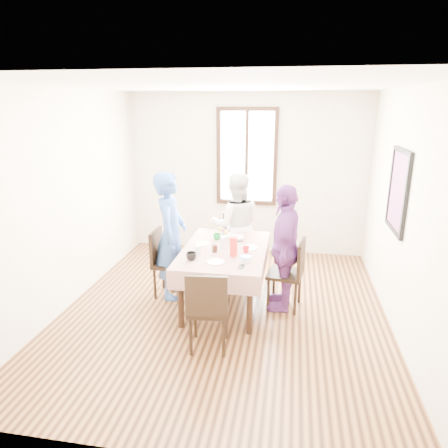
% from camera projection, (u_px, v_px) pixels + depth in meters
% --- Properties ---
extents(ground, '(4.50, 4.50, 0.00)m').
position_uv_depth(ground, '(224.00, 310.00, 5.10)').
color(ground, black).
rests_on(ground, ground).
extents(back_wall, '(4.00, 0.00, 4.00)m').
position_uv_depth(back_wall, '(247.00, 174.00, 6.83)').
color(back_wall, beige).
rests_on(back_wall, ground).
extents(right_wall, '(0.00, 4.50, 4.50)m').
position_uv_depth(right_wall, '(405.00, 215.00, 4.39)').
color(right_wall, beige).
rests_on(right_wall, ground).
extents(window_frame, '(1.02, 0.06, 1.62)m').
position_uv_depth(window_frame, '(247.00, 157.00, 6.73)').
color(window_frame, black).
rests_on(window_frame, back_wall).
extents(window_pane, '(0.90, 0.02, 1.50)m').
position_uv_depth(window_pane, '(247.00, 157.00, 6.74)').
color(window_pane, white).
rests_on(window_pane, back_wall).
extents(art_poster, '(0.04, 0.76, 0.96)m').
position_uv_depth(art_poster, '(398.00, 191.00, 4.61)').
color(art_poster, red).
rests_on(art_poster, right_wall).
extents(dining_table, '(0.92, 1.44, 0.75)m').
position_uv_depth(dining_table, '(225.00, 277.00, 5.17)').
color(dining_table, black).
rests_on(dining_table, ground).
extents(tablecloth, '(1.04, 1.56, 0.01)m').
position_uv_depth(tablecloth, '(225.00, 249.00, 5.06)').
color(tablecloth, '#530903').
rests_on(tablecloth, dining_table).
extents(chair_left, '(0.42, 0.42, 0.91)m').
position_uv_depth(chair_left, '(170.00, 263.00, 5.40)').
color(chair_left, black).
rests_on(chair_left, ground).
extents(chair_right, '(0.48, 0.48, 0.91)m').
position_uv_depth(chair_right, '(285.00, 274.00, 5.06)').
color(chair_right, black).
rests_on(chair_right, ground).
extents(chair_far, '(0.46, 0.46, 0.91)m').
position_uv_depth(chair_far, '(236.00, 245.00, 6.08)').
color(chair_far, black).
rests_on(chair_far, ground).
extents(chair_near, '(0.46, 0.46, 0.91)m').
position_uv_depth(chair_near, '(209.00, 308.00, 4.21)').
color(chair_near, black).
rests_on(chair_near, ground).
extents(person_left, '(0.47, 0.66, 1.69)m').
position_uv_depth(person_left, '(171.00, 236.00, 5.28)').
color(person_left, '#31549C').
rests_on(person_left, ground).
extents(person_far, '(0.85, 0.72, 1.56)m').
position_uv_depth(person_far, '(236.00, 225.00, 5.97)').
color(person_far, silver).
rests_on(person_far, ground).
extents(person_right, '(0.45, 0.96, 1.60)m').
position_uv_depth(person_right, '(285.00, 248.00, 4.97)').
color(person_right, '#6C307B').
rests_on(person_right, ground).
extents(mug_black, '(0.16, 0.16, 0.09)m').
position_uv_depth(mug_black, '(191.00, 256.00, 4.68)').
color(mug_black, black).
rests_on(mug_black, tablecloth).
extents(mug_flag, '(0.10, 0.10, 0.08)m').
position_uv_depth(mug_flag, '(246.00, 250.00, 4.91)').
color(mug_flag, red).
rests_on(mug_flag, tablecloth).
extents(mug_green, '(0.11, 0.11, 0.08)m').
position_uv_depth(mug_green, '(217.00, 237.00, 5.38)').
color(mug_green, '#0C7226').
rests_on(mug_green, tablecloth).
extents(serving_bowl, '(0.23, 0.23, 0.05)m').
position_uv_depth(serving_bowl, '(236.00, 238.00, 5.36)').
color(serving_bowl, white).
rests_on(serving_bowl, tablecloth).
extents(juice_carton, '(0.08, 0.08, 0.24)m').
position_uv_depth(juice_carton, '(234.00, 247.00, 4.78)').
color(juice_carton, red).
rests_on(juice_carton, tablecloth).
extents(butter_tub, '(0.12, 0.12, 0.06)m').
position_uv_depth(butter_tub, '(245.00, 260.00, 4.62)').
color(butter_tub, white).
rests_on(butter_tub, tablecloth).
extents(jam_jar, '(0.06, 0.06, 0.09)m').
position_uv_depth(jam_jar, '(215.00, 248.00, 4.93)').
color(jam_jar, black).
rests_on(jam_jar, tablecloth).
extents(drinking_glass, '(0.08, 0.08, 0.11)m').
position_uv_depth(drinking_glass, '(198.00, 250.00, 4.84)').
color(drinking_glass, silver).
rests_on(drinking_glass, tablecloth).
extents(smartphone, '(0.06, 0.13, 0.01)m').
position_uv_depth(smartphone, '(241.00, 267.00, 4.49)').
color(smartphone, black).
rests_on(smartphone, tablecloth).
extents(flower_vase, '(0.07, 0.07, 0.15)m').
position_uv_depth(flower_vase, '(223.00, 242.00, 5.06)').
color(flower_vase, silver).
rests_on(flower_vase, tablecloth).
extents(plate_left, '(0.20, 0.20, 0.01)m').
position_uv_depth(plate_left, '(203.00, 244.00, 5.22)').
color(plate_left, white).
rests_on(plate_left, tablecloth).
extents(plate_right, '(0.20, 0.20, 0.01)m').
position_uv_depth(plate_right, '(250.00, 247.00, 5.08)').
color(plate_right, white).
rests_on(plate_right, tablecloth).
extents(plate_far, '(0.20, 0.20, 0.01)m').
position_uv_depth(plate_far, '(231.00, 235.00, 5.56)').
color(plate_far, white).
rests_on(plate_far, tablecloth).
extents(plate_near, '(0.20, 0.20, 0.01)m').
position_uv_depth(plate_near, '(215.00, 262.00, 4.62)').
color(plate_near, white).
rests_on(plate_near, tablecloth).
extents(butter_lid, '(0.12, 0.12, 0.01)m').
position_uv_depth(butter_lid, '(245.00, 257.00, 4.61)').
color(butter_lid, blue).
rests_on(butter_lid, butter_tub).
extents(flower_bunch, '(0.09, 0.09, 0.10)m').
position_uv_depth(flower_bunch, '(223.00, 233.00, 5.02)').
color(flower_bunch, yellow).
rests_on(flower_bunch, flower_vase).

